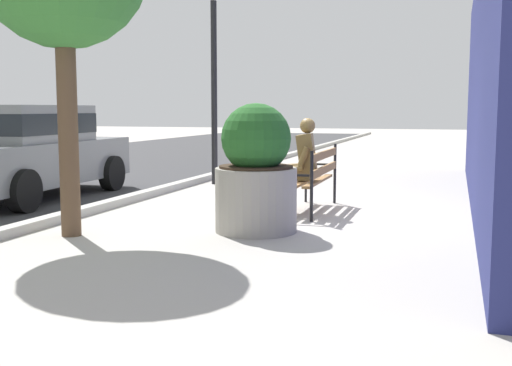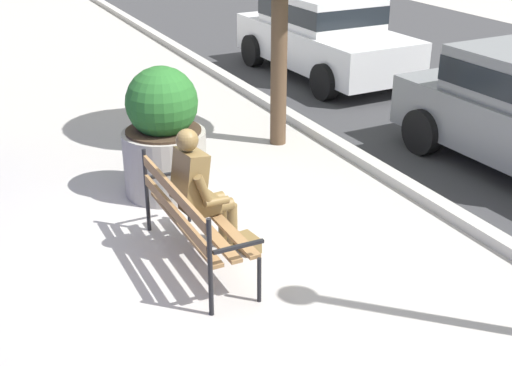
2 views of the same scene
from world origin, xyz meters
name	(u,v)px [view 2 (image 2 of 2)]	position (x,y,z in m)	size (l,w,h in m)	color
ground_plane	(196,252)	(0.00, 0.00, 0.00)	(80.00, 80.00, 0.00)	#ADA8A0
curb_stone	(421,194)	(0.00, 2.90, 0.06)	(60.00, 0.20, 0.12)	#B2AFA8
park_bench	(190,216)	(0.21, -0.13, 0.54)	(1.80, 0.54, 0.95)	olive
bronze_statue_seated	(204,193)	(0.05, 0.09, 0.67)	(0.61, 0.82, 1.37)	brown
concrete_planter	(164,136)	(-1.54, 0.21, 0.73)	(1.00, 1.00, 1.57)	gray
parked_car_white	(323,32)	(-5.40, 4.74, 0.84)	(4.16, 2.04, 1.56)	silver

